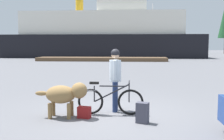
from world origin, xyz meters
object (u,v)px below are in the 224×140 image
at_px(dog, 65,94).
at_px(sailboat_moored, 152,53).
at_px(backpack, 142,113).
at_px(person_cyclist, 115,74).
at_px(handbag_pannier, 84,112).
at_px(ferry_boat, 103,36).
at_px(bicycle, 110,101).

height_order(dog, sailboat_moored, sailboat_moored).
bearing_deg(backpack, sailboat_moored, 85.04).
height_order(person_cyclist, dog, person_cyclist).
xyz_separation_m(backpack, handbag_pannier, (-1.44, 0.30, -0.10)).
height_order(handbag_pannier, ferry_boat, ferry_boat).
bearing_deg(person_cyclist, bicycle, -107.30).
distance_m(person_cyclist, ferry_boat, 31.19).
height_order(bicycle, person_cyclist, person_cyclist).
relative_size(handbag_pannier, sailboat_moored, 0.04).
xyz_separation_m(bicycle, ferry_boat, (-3.43, 31.30, 2.72)).
height_order(person_cyclist, sailboat_moored, sailboat_moored).
xyz_separation_m(handbag_pannier, ferry_boat, (-2.82, 31.68, 2.95)).
bearing_deg(backpack, handbag_pannier, 168.20).
relative_size(dog, sailboat_moored, 0.16).
bearing_deg(handbag_pannier, dog, 176.50).
distance_m(backpack, sailboat_moored, 36.44).
bearing_deg(person_cyclist, handbag_pannier, -134.26).
bearing_deg(bicycle, ferry_boat, 96.26).
xyz_separation_m(bicycle, dog, (-1.11, -0.35, 0.22)).
bearing_deg(handbag_pannier, bicycle, 31.27).
height_order(bicycle, handbag_pannier, bicycle).
bearing_deg(sailboat_moored, person_cyclist, -96.25).
bearing_deg(handbag_pannier, ferry_boat, 95.08).
bearing_deg(bicycle, handbag_pannier, -148.73).
distance_m(bicycle, dog, 1.19).
bearing_deg(person_cyclist, sailboat_moored, 83.75).
xyz_separation_m(dog, handbag_pannier, (0.50, -0.03, -0.45)).
bearing_deg(dog, handbag_pannier, -3.50).
xyz_separation_m(person_cyclist, handbag_pannier, (-0.74, -0.76, -0.90)).
relative_size(bicycle, dog, 1.30).
height_order(person_cyclist, handbag_pannier, person_cyclist).
distance_m(ferry_boat, sailboat_moored, 8.96).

